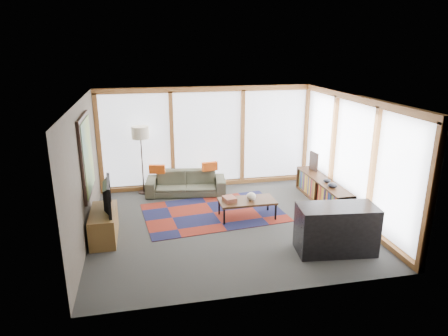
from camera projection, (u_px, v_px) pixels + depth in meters
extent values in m
plane|color=#31312E|center=(228.00, 224.00, 8.33)|extent=(5.50, 5.50, 0.00)
cube|color=#494237|center=(84.00, 173.00, 7.41)|extent=(0.04, 5.00, 2.60)
cube|color=#494237|center=(266.00, 214.00, 5.61)|extent=(5.50, 0.04, 2.60)
cube|color=silver|center=(228.00, 99.00, 7.56)|extent=(5.50, 5.00, 0.04)
cube|color=white|center=(208.00, 137.00, 10.26)|extent=(5.30, 0.02, 2.35)
cube|color=white|center=(353.00, 157.00, 8.48)|extent=(0.02, 4.80, 2.35)
cube|color=black|center=(86.00, 156.00, 7.63)|extent=(0.05, 1.35, 1.55)
cube|color=gold|center=(88.00, 156.00, 7.63)|extent=(0.02, 1.20, 1.40)
cube|color=maroon|center=(214.00, 213.00, 8.87)|extent=(3.19, 2.24, 0.01)
imported|color=#38382A|center=(186.00, 183.00, 9.93)|extent=(2.04, 1.02, 0.57)
cube|color=#B84610|center=(157.00, 169.00, 9.73)|extent=(0.40, 0.19, 0.21)
cube|color=#B84610|center=(210.00, 166.00, 9.95)|extent=(0.40, 0.17, 0.21)
cube|color=brown|center=(229.00, 199.00, 8.45)|extent=(0.29, 0.33, 0.10)
ellipsoid|color=beige|center=(251.00, 196.00, 8.50)|extent=(0.24, 0.24, 0.18)
ellipsoid|color=black|center=(333.00, 185.00, 8.78)|extent=(0.25, 0.25, 0.11)
ellipsoid|color=black|center=(327.00, 181.00, 9.10)|extent=(0.18, 0.18, 0.09)
cube|color=black|center=(314.00, 161.00, 9.95)|extent=(0.08, 0.35, 0.46)
cube|color=brown|center=(104.00, 225.00, 7.63)|extent=(0.47, 1.13, 0.56)
imported|color=black|center=(103.00, 196.00, 7.51)|extent=(0.21, 1.02, 0.59)
cube|color=black|center=(336.00, 229.00, 7.11)|extent=(1.44, 0.79, 0.87)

